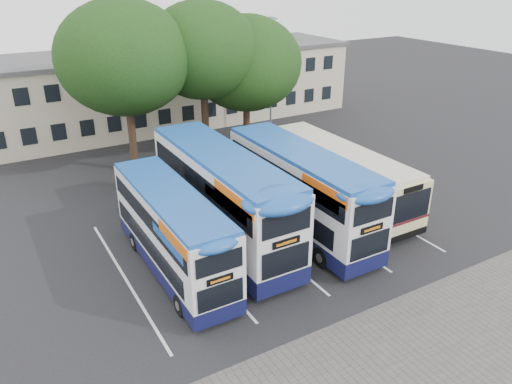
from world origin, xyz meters
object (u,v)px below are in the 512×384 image
object	(u,v)px
tree_right	(246,63)
tree_mid	(202,50)
bus_dd_mid	(222,194)
lamp_post	(271,70)
bus_single	(336,172)
bus_dd_left	(172,228)
tree_left	(124,58)
bus_dd_right	(300,187)

from	to	relation	value
tree_right	tree_mid	bearing A→B (deg)	-173.63
tree_mid	bus_dd_mid	bearing A→B (deg)	-111.09
lamp_post	tree_mid	size ratio (longest dim) A/B	0.85
bus_single	lamp_post	bearing A→B (deg)	73.82
bus_dd_mid	bus_single	bearing A→B (deg)	5.54
lamp_post	bus_dd_left	world-z (taller)	lamp_post
lamp_post	bus_dd_left	distance (m)	21.38
tree_left	tree_mid	world-z (taller)	tree_left
tree_left	bus_dd_right	size ratio (longest dim) A/B	1.05
tree_right	lamp_post	bearing A→B (deg)	33.40
bus_dd_right	bus_dd_left	bearing A→B (deg)	-177.21
bus_single	tree_left	bearing A→B (deg)	128.77
lamp_post	tree_mid	world-z (taller)	tree_mid
tree_left	bus_dd_left	xyz separation A→B (m)	(-2.22, -12.61, -5.30)
tree_left	tree_mid	xyz separation A→B (m)	(5.25, 0.00, 0.04)
tree_right	bus_dd_left	bearing A→B (deg)	-130.18
lamp_post	bus_dd_right	world-z (taller)	lamp_post
tree_right	bus_dd_left	distance (m)	17.51
bus_single	bus_dd_left	bearing A→B (deg)	-169.21
tree_right	bus_dd_left	xyz separation A→B (m)	(-10.98, -13.00, -4.13)
lamp_post	tree_left	bearing A→B (deg)	-167.40
tree_left	bus_dd_left	world-z (taller)	tree_left
lamp_post	bus_single	distance (m)	14.25
tree_mid	tree_right	size ratio (longest dim) A/B	1.11
tree_mid	tree_right	distance (m)	3.74
bus_dd_right	bus_single	xyz separation A→B (m)	(3.71, 1.70, -0.52)
lamp_post	bus_dd_mid	size ratio (longest dim) A/B	0.82
tree_left	tree_mid	distance (m)	5.25
bus_dd_left	bus_single	world-z (taller)	bus_dd_left
tree_right	bus_dd_mid	world-z (taller)	tree_right
bus_dd_mid	tree_right	bearing A→B (deg)	56.04
tree_right	bus_dd_left	size ratio (longest dim) A/B	1.04
tree_left	bus_dd_left	bearing A→B (deg)	-99.97
lamp_post	bus_dd_left	xyz separation A→B (m)	(-14.57, -15.37, -2.95)
bus_dd_left	bus_dd_mid	bearing A→B (deg)	22.76
tree_left	bus_single	size ratio (longest dim) A/B	0.99
lamp_post	tree_mid	xyz separation A→B (m)	(-7.11, -2.76, 2.39)
tree_mid	tree_right	xyz separation A→B (m)	(3.52, 0.39, -1.21)
tree_mid	bus_dd_left	distance (m)	15.60
lamp_post	bus_dd_right	bearing A→B (deg)	-116.76
tree_mid	bus_dd_left	bearing A→B (deg)	-120.62
tree_left	bus_single	xyz separation A→B (m)	(8.49, -10.57, -5.55)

